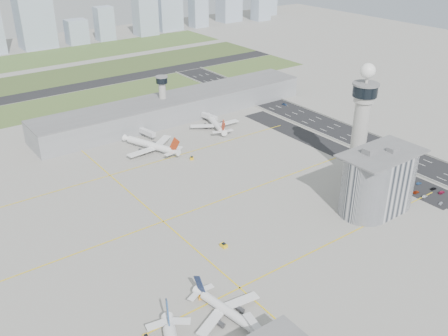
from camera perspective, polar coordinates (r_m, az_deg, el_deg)
ground at (r=241.58m, az=4.95°, el=-6.18°), size 1000.00×1000.00×0.00m
grass_strip_0 at (r=414.58m, az=-18.20°, el=6.88°), size 480.00×50.00×0.08m
grass_strip_1 at (r=483.64m, az=-21.23°, el=9.11°), size 480.00×60.00×0.08m
grass_strip_2 at (r=558.99m, az=-23.66°, el=10.86°), size 480.00×70.00×0.08m
runway at (r=448.41m, az=-19.81°, el=8.07°), size 480.00×22.00×0.10m
highway at (r=320.91m, az=20.70°, el=0.78°), size 28.00×500.00×0.10m
barrier_left at (r=309.83m, az=19.25°, el=0.22°), size 0.60×500.00×1.20m
barrier_right at (r=331.78m, az=22.08°, el=1.48°), size 0.60×500.00×1.20m
landside_road at (r=296.83m, az=19.52°, el=-1.12°), size 18.00×260.00×0.08m
parking_lot at (r=289.77m, az=21.19°, el=-2.11°), size 20.00×44.00×0.10m
taxiway_line_h_0 at (r=202.16m, az=1.81°, el=-13.54°), size 260.00×0.60×0.01m
taxiway_line_h_1 at (r=242.89m, az=-6.96°, el=-6.09°), size 260.00×0.60×0.01m
taxiway_line_h_2 at (r=290.38m, az=-12.89°, el=-0.83°), size 260.00×0.60×0.01m
taxiway_line_v at (r=242.89m, az=-6.96°, el=-6.09°), size 0.60×260.00×0.01m
control_tower at (r=278.94m, az=15.46°, el=5.60°), size 14.00×14.00×64.50m
secondary_tower at (r=361.57m, az=-7.04°, el=8.37°), size 8.60×8.60×31.90m
admin_building at (r=255.65m, az=17.22°, el=-1.46°), size 42.00×24.00×33.50m
terminal_pier at (r=368.11m, az=-5.44°, el=6.99°), size 210.00×32.00×15.80m
airplane_near_c at (r=186.26m, az=0.58°, el=-15.67°), size 35.59×40.00×9.97m
airplane_far_a at (r=315.25m, az=-8.51°, el=3.09°), size 52.52×56.46×12.77m
airplane_far_b at (r=348.14m, az=-1.10°, el=5.59°), size 46.27×50.45×11.73m
jet_bridge_far_0 at (r=339.82m, az=-9.47°, el=4.14°), size 5.39×14.31×5.70m
jet_bridge_far_1 at (r=363.09m, az=-2.46°, el=5.96°), size 5.39×14.31×5.70m
tug_2 at (r=197.27m, az=-2.40°, el=-14.35°), size 4.39×3.89×2.12m
tug_3 at (r=223.40m, az=-0.03°, el=-8.80°), size 2.41×3.37×1.89m
tug_4 at (r=302.50m, az=-3.70°, el=1.16°), size 3.41×3.74×1.79m
tug_5 at (r=355.91m, az=-0.06°, el=5.22°), size 3.39×2.58×1.81m
car_lot_0 at (r=277.80m, az=23.53°, el=-3.70°), size 3.66×1.98×1.18m
car_lot_1 at (r=281.24m, az=21.97°, el=-3.02°), size 3.70×1.51×1.19m
car_lot_2 at (r=283.80m, az=21.09°, el=-2.58°), size 4.21×2.02×1.16m
car_lot_3 at (r=288.70m, az=19.88°, el=-1.85°), size 4.49×2.01×1.28m
car_lot_4 at (r=290.99m, az=18.79°, el=-1.45°), size 3.59×1.82×1.17m
car_lot_5 at (r=292.34m, az=18.25°, el=-1.23°), size 3.48×1.26×1.14m
car_lot_7 at (r=288.76m, az=23.61°, el=-2.54°), size 4.52×2.05×1.28m
car_lot_8 at (r=290.82m, az=22.81°, el=-2.17°), size 3.92×1.73×1.31m
car_lot_9 at (r=293.76m, az=21.38°, el=-1.63°), size 3.42×1.39×1.10m
car_lot_10 at (r=298.19m, az=19.93°, el=-0.93°), size 4.94×2.70×1.31m
car_lot_11 at (r=302.12m, az=18.97°, el=-0.41°), size 4.52×1.93×1.30m
car_hw_1 at (r=341.94m, az=14.93°, el=3.33°), size 2.01×4.11×1.30m
car_hw_2 at (r=396.38m, az=6.94°, el=7.24°), size 2.31×4.57×1.24m
car_hw_4 at (r=430.90m, az=0.28°, el=9.00°), size 1.35×3.31×1.13m
skyline_bldg_9 at (r=614.76m, az=-20.85°, el=15.59°), size 36.96×29.57×62.11m
skyline_bldg_10 at (r=622.75m, az=-16.49°, el=14.70°), size 23.01×18.41×27.75m
skyline_bldg_11 at (r=634.09m, az=-13.51°, el=15.76°), size 20.22×16.18×38.97m
skyline_bldg_12 at (r=654.33m, az=-8.99°, el=16.81°), size 26.14×20.92×46.89m
skyline_bldg_14 at (r=698.54m, az=-2.97°, el=18.58°), size 21.59×17.28×68.75m
skyline_bldg_17 at (r=796.35m, az=5.04°, el=18.49°), size 22.64×18.11×41.06m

